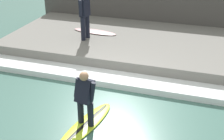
{
  "coord_description": "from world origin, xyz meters",
  "views": [
    {
      "loc": [
        -6.61,
        -2.34,
        4.43
      ],
      "look_at": [
        0.66,
        0.0,
        0.7
      ],
      "focal_mm": 50.0,
      "sensor_mm": 36.0,
      "label": 1
    }
  ],
  "objects_px": {
    "surfer_riding": "(85,96)",
    "surfboard_riding": "(86,124)",
    "surfboard_waiting_near": "(95,32)",
    "surfer_waiting_near": "(85,13)"
  },
  "relations": [
    {
      "from": "surfboard_riding",
      "to": "surfer_riding",
      "type": "height_order",
      "value": "surfer_riding"
    },
    {
      "from": "surfer_riding",
      "to": "surfer_waiting_near",
      "type": "height_order",
      "value": "surfer_waiting_near"
    },
    {
      "from": "surfer_riding",
      "to": "surfboard_waiting_near",
      "type": "height_order",
      "value": "surfer_riding"
    },
    {
      "from": "surfer_riding",
      "to": "surfboard_riding",
      "type": "bearing_deg",
      "value": 3.58
    },
    {
      "from": "surfboard_riding",
      "to": "surfer_riding",
      "type": "relative_size",
      "value": 1.58
    },
    {
      "from": "surfboard_riding",
      "to": "surfboard_waiting_near",
      "type": "relative_size",
      "value": 1.19
    },
    {
      "from": "surfer_waiting_near",
      "to": "surfboard_waiting_near",
      "type": "bearing_deg",
      "value": -5.04
    },
    {
      "from": "surfer_riding",
      "to": "surfer_waiting_near",
      "type": "distance_m",
      "value": 4.64
    },
    {
      "from": "surfboard_riding",
      "to": "surfer_riding",
      "type": "xyz_separation_m",
      "value": [
        -0.0,
        -0.0,
        0.79
      ]
    },
    {
      "from": "surfer_riding",
      "to": "surfboard_waiting_near",
      "type": "bearing_deg",
      "value": 18.33
    }
  ]
}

